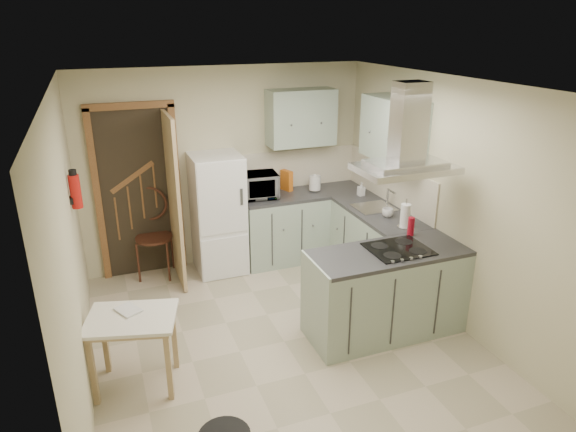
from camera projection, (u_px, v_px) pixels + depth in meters
name	position (u px, v px, depth m)	size (l,w,h in m)	color
floor	(284.00, 341.00, 5.11)	(4.20, 4.20, 0.00)	#B7A78E
ceiling	(283.00, 84.00, 4.22)	(4.20, 4.20, 0.00)	silver
back_wall	(226.00, 167.00, 6.49)	(3.60, 3.60, 0.00)	beige
left_wall	(71.00, 255.00, 4.06)	(4.20, 4.20, 0.00)	beige
right_wall	(448.00, 202.00, 5.26)	(4.20, 4.20, 0.00)	beige
doorway	(138.00, 193.00, 6.17)	(1.10, 0.12, 2.10)	brown
fridge	(218.00, 214.00, 6.34)	(0.60, 0.60, 1.50)	white
counter_back	(283.00, 227.00, 6.74)	(1.08, 0.60, 0.90)	#9EB2A0
counter_right	(365.00, 237.00, 6.43)	(0.60, 1.95, 0.90)	#9EB2A0
splashback	(297.00, 168.00, 6.84)	(1.68, 0.02, 0.50)	beige
wall_cabinet_back	(301.00, 118.00, 6.44)	(0.85, 0.35, 0.70)	#9EB2A0
wall_cabinet_right	(393.00, 130.00, 5.73)	(0.35, 0.90, 0.70)	#9EB2A0
peninsula	(386.00, 292.00, 5.13)	(1.55, 0.65, 0.90)	#9EB2A0
hob	(398.00, 249.00, 5.00)	(0.58, 0.50, 0.01)	black
extractor_hood	(405.00, 168.00, 4.71)	(0.90, 0.55, 0.10)	silver
sink	(374.00, 207.00, 6.11)	(0.45, 0.40, 0.01)	silver
fire_extinguisher	(75.00, 192.00, 4.78)	(0.10, 0.10, 0.32)	#B2140F
drop_leaf_table	(135.00, 351.00, 4.39)	(0.73, 0.55, 0.68)	#DCC787
bentwood_chair	(154.00, 238.00, 6.27)	(0.45, 0.45, 1.01)	#522C1B
microwave	(255.00, 186.00, 6.42)	(0.56, 0.38, 0.31)	black
kettle	(315.00, 183.00, 6.68)	(0.15, 0.15, 0.22)	silver
cereal_box	(287.00, 180.00, 6.71)	(0.07, 0.18, 0.27)	orange
soap_bottle	(361.00, 189.00, 6.52)	(0.08, 0.08, 0.17)	#A09EA9
paper_towel	(405.00, 215.00, 5.50)	(0.11, 0.11, 0.27)	white
cup	(388.00, 213.00, 5.82)	(0.13, 0.13, 0.10)	silver
red_bottle	(411.00, 226.00, 5.31)	(0.07, 0.07, 0.19)	#AA0E22
book	(119.00, 309.00, 4.28)	(0.16, 0.22, 0.10)	#AA384C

